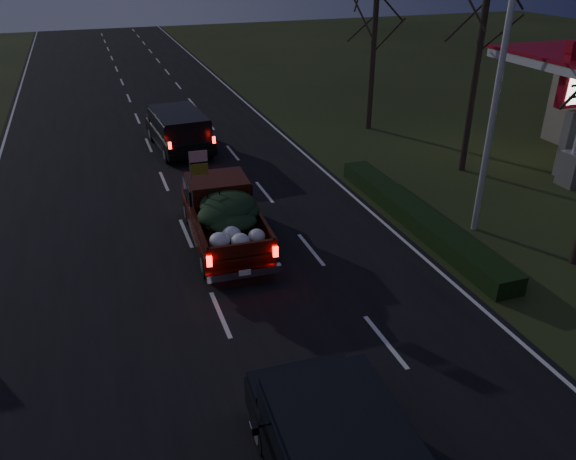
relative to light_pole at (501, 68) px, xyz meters
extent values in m
plane|color=black|center=(-9.50, -2.00, -5.48)|extent=(120.00, 120.00, 0.00)
cube|color=black|center=(-9.50, -2.00, -5.47)|extent=(14.00, 120.00, 0.02)
cube|color=black|center=(-1.70, 1.00, -5.18)|extent=(1.00, 10.00, 0.60)
cylinder|color=silver|center=(0.00, 0.00, -0.98)|extent=(0.20, 0.20, 9.00)
cube|color=gray|center=(6.50, 3.00, -4.08)|extent=(0.40, 0.40, 2.80)
cube|color=gray|center=(6.00, 2.00, -4.78)|extent=(0.60, 0.90, 1.40)
cylinder|color=black|center=(3.00, 5.00, -1.23)|extent=(0.28, 0.28, 8.50)
cylinder|color=black|center=(2.00, 12.00, -1.98)|extent=(0.28, 0.28, 7.00)
cube|color=#401208|center=(-8.38, 2.01, -4.85)|extent=(2.38, 5.39, 0.58)
cube|color=#401208|center=(-8.33, 2.97, -4.05)|extent=(2.04, 1.79, 0.95)
cube|color=black|center=(-8.33, 2.97, -3.95)|extent=(2.14, 1.69, 0.58)
cube|color=#401208|center=(-8.45, 0.64, -4.53)|extent=(2.10, 3.06, 0.06)
ellipsoid|color=black|center=(-8.37, 1.17, -4.05)|extent=(1.79, 1.99, 0.63)
cylinder|color=gray|center=(-9.33, 2.06, -3.31)|extent=(0.03, 0.03, 2.12)
cube|color=red|center=(-9.04, 2.05, -2.43)|extent=(0.55, 0.05, 0.36)
cube|color=gold|center=(-9.04, 2.05, -2.86)|extent=(0.55, 0.05, 0.36)
cube|color=black|center=(-8.13, 11.99, -4.80)|extent=(2.52, 5.38, 0.66)
cube|color=black|center=(-8.11, 11.72, -4.06)|extent=(2.30, 3.95, 0.87)
cube|color=black|center=(-8.11, 11.72, -3.97)|extent=(2.40, 3.85, 0.52)
cube|color=black|center=(-8.85, -8.63, -3.96)|extent=(2.34, 3.84, 0.53)
cube|color=black|center=(-10.08, -7.25, -4.18)|extent=(0.12, 0.25, 0.18)
camera|label=1|loc=(-11.93, -14.20, 3.35)|focal=35.00mm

